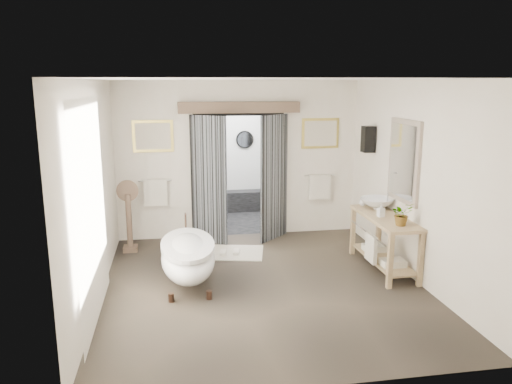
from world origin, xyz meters
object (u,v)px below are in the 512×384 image
clawfoot_tub (188,256)px  basin (377,204)px  rug (228,253)px  vanity (383,238)px

clawfoot_tub → basin: bearing=9.5°
clawfoot_tub → rug: (0.70, 1.20, -0.40)m
clawfoot_tub → basin: size_ratio=3.18×
vanity → basin: 0.63m
rug → basin: bearing=-16.3°
clawfoot_tub → basin: (3.07, 0.51, 0.53)m
vanity → basin: size_ratio=2.97×
vanity → rug: vanity is taller
vanity → rug: 2.61m
vanity → basin: basin is taller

